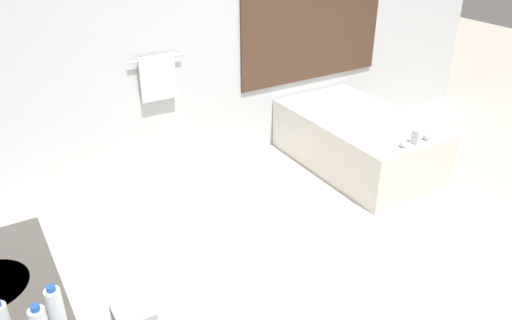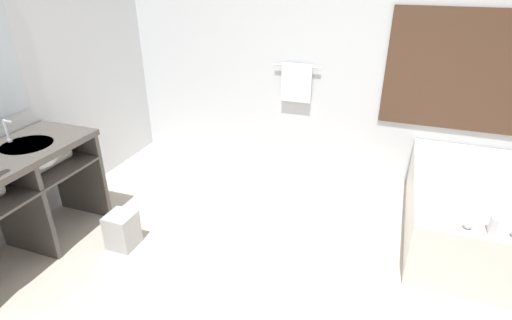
% 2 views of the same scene
% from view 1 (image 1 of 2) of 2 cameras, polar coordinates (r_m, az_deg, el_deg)
% --- Properties ---
extents(ground_plane, '(16.00, 16.00, 0.00)m').
position_cam_1_polar(ground_plane, '(3.50, 8.67, -15.52)').
color(ground_plane, beige).
rests_on(ground_plane, ground).
extents(wall_back_with_blinds, '(7.40, 0.13, 2.70)m').
position_cam_1_polar(wall_back_with_blinds, '(4.60, -7.77, 14.57)').
color(wall_back_with_blinds, silver).
rests_on(wall_back_with_blinds, ground_plane).
extents(bathtub, '(0.94, 1.60, 0.64)m').
position_cam_1_polar(bathtub, '(5.00, 11.50, 2.47)').
color(bathtub, silver).
rests_on(bathtub, ground_plane).
extents(water_bottle_2, '(0.06, 0.06, 0.26)m').
position_cam_1_polar(water_bottle_2, '(2.12, -21.77, -16.00)').
color(water_bottle_2, white).
rests_on(water_bottle_2, vanity_counter).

